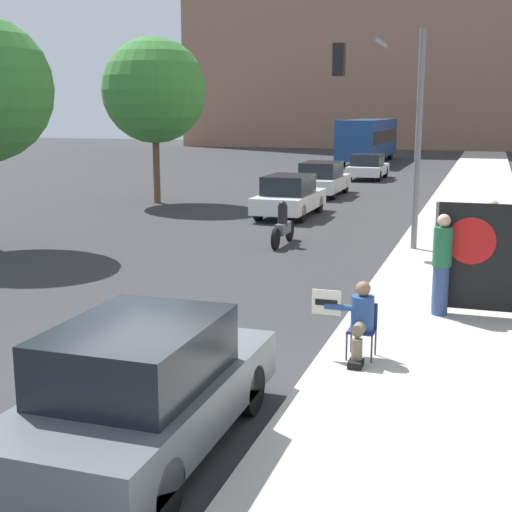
% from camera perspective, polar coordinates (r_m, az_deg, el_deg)
% --- Properties ---
extents(ground_plane, '(160.00, 160.00, 0.00)m').
position_cam_1_polar(ground_plane, '(10.21, -6.62, -10.32)').
color(ground_plane, '#303033').
extents(sidewalk_curb, '(3.57, 90.00, 0.17)m').
position_cam_1_polar(sidewalk_curb, '(23.88, 16.67, 2.13)').
color(sidewalk_curb, '#B7B2A8').
rests_on(sidewalk_curb, ground_plane).
extents(seated_protester, '(0.95, 0.77, 1.16)m').
position_cam_1_polar(seated_protester, '(10.64, 8.30, -4.99)').
color(seated_protester, '#474C56').
rests_on(seated_protester, sidewalk_curb).
extents(jogger_on_sidewalk, '(0.34, 0.34, 1.84)m').
position_cam_1_polar(jogger_on_sidewalk, '(13.15, 14.64, -0.58)').
color(jogger_on_sidewalk, '#334775').
rests_on(jogger_on_sidewalk, sidewalk_curb).
extents(pedestrian_behind, '(0.34, 0.34, 1.84)m').
position_cam_1_polar(pedestrian_behind, '(15.51, 18.26, 1.02)').
color(pedestrian_behind, black).
rests_on(pedestrian_behind, sidewalk_curb).
extents(protest_banner, '(2.24, 0.06, 2.03)m').
position_cam_1_polar(protest_banner, '(13.27, 18.76, -0.16)').
color(protest_banner, slate).
rests_on(protest_banner, sidewalk_curb).
extents(traffic_light_pole, '(2.37, 2.14, 5.66)m').
position_cam_1_polar(traffic_light_pole, '(19.32, 10.56, 11.80)').
color(traffic_light_pole, slate).
rests_on(traffic_light_pole, sidewalk_curb).
extents(parked_car_curbside, '(1.80, 4.17, 1.54)m').
position_cam_1_polar(parked_car_curbside, '(8.17, -9.00, -10.38)').
color(parked_car_curbside, '#565B60').
rests_on(parked_car_curbside, ground_plane).
extents(car_on_road_nearest, '(1.77, 4.23, 1.52)m').
position_cam_1_polar(car_on_road_nearest, '(26.00, 2.68, 4.81)').
color(car_on_road_nearest, white).
rests_on(car_on_road_nearest, ground_plane).
extents(car_on_road_midblock, '(1.82, 4.35, 1.54)m').
position_cam_1_polar(car_on_road_midblock, '(32.52, 5.29, 6.15)').
color(car_on_road_midblock, silver).
rests_on(car_on_road_midblock, ground_plane).
extents(car_on_road_distant, '(1.83, 4.16, 1.41)m').
position_cam_1_polar(car_on_road_distant, '(40.87, 8.94, 7.08)').
color(car_on_road_distant, silver).
rests_on(car_on_road_distant, ground_plane).
extents(city_bus_on_road, '(2.58, 12.38, 3.17)m').
position_cam_1_polar(city_bus_on_road, '(54.01, 8.99, 9.32)').
color(city_bus_on_road, navy).
rests_on(city_bus_on_road, ground_plane).
extents(motorcycle_on_road, '(0.28, 2.08, 1.28)m').
position_cam_1_polar(motorcycle_on_road, '(20.42, 2.16, 2.40)').
color(motorcycle_on_road, '#565B60').
rests_on(motorcycle_on_road, ground_plane).
extents(street_tree_midblock, '(4.26, 4.26, 6.74)m').
position_cam_1_polar(street_tree_midblock, '(30.01, -8.13, 12.97)').
color(street_tree_midblock, brown).
rests_on(street_tree_midblock, ground_plane).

